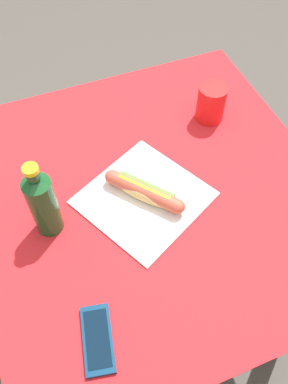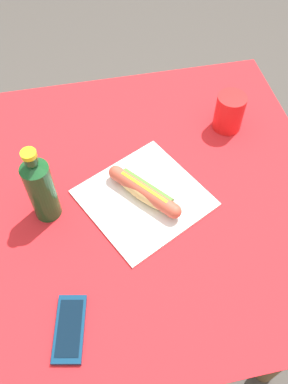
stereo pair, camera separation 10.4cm
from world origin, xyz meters
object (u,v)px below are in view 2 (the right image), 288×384
(cell_phone, at_px, (70,329))
(soda_bottle, at_px, (41,188))
(hot_dog, at_px, (144,191))
(drinking_cup, at_px, (229,112))

(cell_phone, distance_m, soda_bottle, 0.33)
(hot_dog, relative_size, cell_phone, 1.21)
(cell_phone, bearing_deg, hot_dog, 143.43)
(soda_bottle, bearing_deg, hot_dog, 88.01)
(soda_bottle, bearing_deg, cell_phone, 4.50)
(soda_bottle, bearing_deg, drinking_cup, 110.23)
(hot_dog, xyz_separation_m, soda_bottle, (-0.01, -0.25, 0.07))
(hot_dog, xyz_separation_m, drinking_cup, (-0.21, 0.30, 0.03))
(hot_dog, bearing_deg, drinking_cup, 125.32)
(cell_phone, height_order, drinking_cup, drinking_cup)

